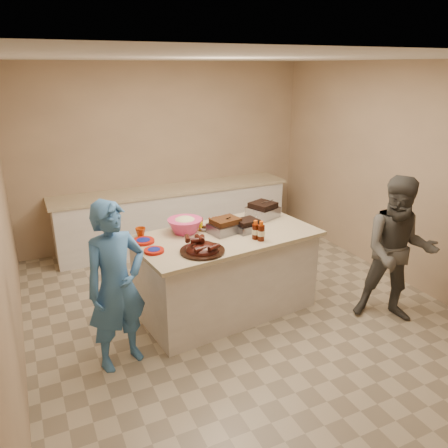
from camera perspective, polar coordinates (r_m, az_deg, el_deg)
name	(u,v)px	position (r m, az deg, el deg)	size (l,w,h in m)	color
room	(239,310)	(5.09, 2.01, -11.17)	(4.50, 5.00, 2.70)	tan
back_counter	(174,216)	(6.75, -6.51, 1.00)	(3.60, 0.64, 0.90)	silver
island	(226,309)	(5.10, 0.24, -11.08)	(1.96, 1.03, 0.93)	silver
rib_platter	(202,252)	(4.25, -2.83, -3.67)	(0.44, 0.44, 0.18)	#3E110A
pulled_pork_tray	(225,232)	(4.74, 0.18, -1.10)	(0.34, 0.26, 0.10)	#47230F
brisket_tray	(247,231)	(4.79, 2.98, -0.89)	(0.27, 0.23, 0.08)	black
roasting_pan	(263,217)	(5.24, 5.06, 0.93)	(0.31, 0.31, 0.12)	gray
coleslaw_bowl	(185,232)	(4.76, -5.09, -1.10)	(0.38, 0.38, 0.26)	#D1346C
sausage_plate	(221,225)	(4.95, -0.42, -0.16)	(0.30, 0.30, 0.05)	silver
mac_cheese_dish	(259,216)	(5.26, 4.65, 1.00)	(0.27, 0.19, 0.07)	orange
bbq_bottle_a	(261,241)	(4.54, 4.85, -2.17)	(0.07, 0.07, 0.21)	#3D1004
bbq_bottle_b	(255,239)	(4.58, 4.09, -1.94)	(0.07, 0.07, 0.20)	#3D1004
mustard_bottle	(201,230)	(4.81, -3.07, -0.80)	(0.04, 0.04, 0.12)	#FDDF00
sauce_bowl	(205,230)	(4.81, -2.54, -0.81)	(0.12, 0.04, 0.12)	silver
plate_stack_large	(144,242)	(4.55, -10.47, -2.37)	(0.22, 0.22, 0.03)	#9F1207
plate_stack_small	(154,252)	(4.30, -9.11, -3.64)	(0.20, 0.20, 0.03)	#9F1207
plastic_cup	(141,237)	(4.70, -10.80, -1.66)	(0.11, 0.10, 0.11)	#A73909
basket_stack	(193,226)	(4.93, -4.12, -0.28)	(0.19, 0.14, 0.09)	#9F1207
guest_blue	(124,361)	(4.44, -12.99, -17.00)	(0.58, 1.59, 0.38)	#3C71B0
guest_gray	(388,317)	(5.29, 20.66, -11.30)	(0.78, 1.60, 0.61)	#52504A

